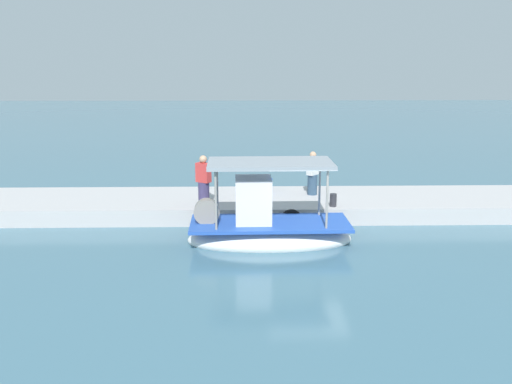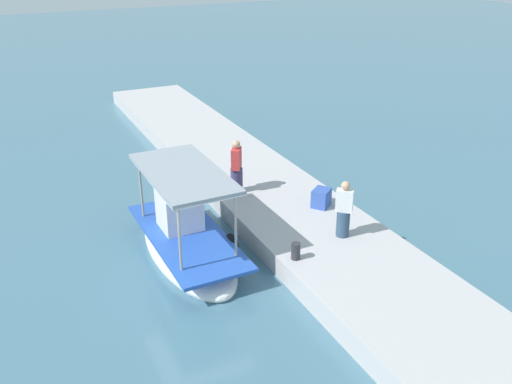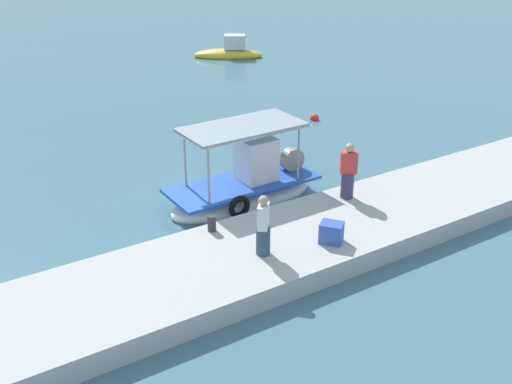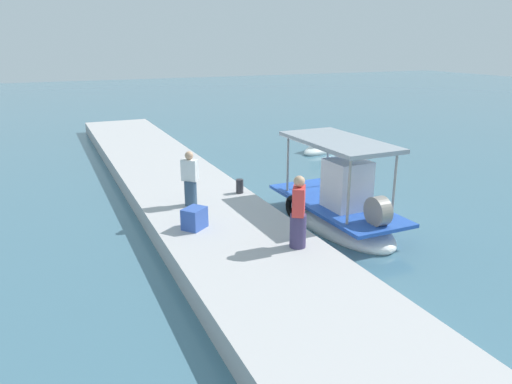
{
  "view_description": "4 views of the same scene",
  "coord_description": "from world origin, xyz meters",
  "px_view_note": "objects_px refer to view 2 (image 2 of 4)",
  "views": [
    {
      "loc": [
        2.0,
        16.79,
        5.7
      ],
      "look_at": [
        1.57,
        -2.4,
        1.12
      ],
      "focal_mm": 39.95,
      "sensor_mm": 36.0,
      "label": 1
    },
    {
      "loc": [
        -12.03,
        4.04,
        8.29
      ],
      "look_at": [
        1.72,
        -2.62,
        1.28
      ],
      "focal_mm": 39.56,
      "sensor_mm": 36.0,
      "label": 2
    },
    {
      "loc": [
        -7.98,
        -15.44,
        8.66
      ],
      "look_at": [
        0.76,
        -1.69,
        1.02
      ],
      "focal_mm": 42.44,
      "sensor_mm": 36.0,
      "label": 3
    },
    {
      "loc": [
        12.69,
        -7.98,
        5.31
      ],
      "look_at": [
        0.99,
        -2.75,
        1.28
      ],
      "focal_mm": 33.73,
      "sensor_mm": 36.0,
      "label": 4
    }
  ],
  "objects_px": {
    "main_fishing_boat": "(186,239)",
    "mooring_bollard": "(296,251)",
    "fisherman_by_crate": "(236,169)",
    "cargo_crate": "(321,198)",
    "fisherman_near_bollard": "(344,212)"
  },
  "relations": [
    {
      "from": "fisherman_by_crate",
      "to": "mooring_bollard",
      "type": "height_order",
      "value": "fisherman_by_crate"
    },
    {
      "from": "fisherman_by_crate",
      "to": "cargo_crate",
      "type": "height_order",
      "value": "fisherman_by_crate"
    },
    {
      "from": "main_fishing_boat",
      "to": "fisherman_by_crate",
      "type": "distance_m",
      "value": 3.41
    },
    {
      "from": "main_fishing_boat",
      "to": "cargo_crate",
      "type": "xyz_separation_m",
      "value": [
        -0.02,
        -4.41,
        0.38
      ]
    },
    {
      "from": "fisherman_near_bollard",
      "to": "cargo_crate",
      "type": "height_order",
      "value": "fisherman_near_bollard"
    },
    {
      "from": "main_fishing_boat",
      "to": "fisherman_by_crate",
      "type": "xyz_separation_m",
      "value": [
        2.12,
        -2.51,
        0.9
      ]
    },
    {
      "from": "fisherman_near_bollard",
      "to": "mooring_bollard",
      "type": "distance_m",
      "value": 1.94
    },
    {
      "from": "main_fishing_boat",
      "to": "mooring_bollard",
      "type": "relative_size",
      "value": 11.37
    },
    {
      "from": "fisherman_by_crate",
      "to": "mooring_bollard",
      "type": "distance_m",
      "value": 4.58
    },
    {
      "from": "fisherman_near_bollard",
      "to": "fisherman_by_crate",
      "type": "bearing_deg",
      "value": 19.8
    },
    {
      "from": "mooring_bollard",
      "to": "cargo_crate",
      "type": "height_order",
      "value": "cargo_crate"
    },
    {
      "from": "main_fishing_boat",
      "to": "cargo_crate",
      "type": "relative_size",
      "value": 8.73
    },
    {
      "from": "mooring_bollard",
      "to": "fisherman_near_bollard",
      "type": "bearing_deg",
      "value": -73.89
    },
    {
      "from": "mooring_bollard",
      "to": "cargo_crate",
      "type": "xyz_separation_m",
      "value": [
        2.38,
        -2.25,
        0.05
      ]
    },
    {
      "from": "fisherman_near_bollard",
      "to": "cargo_crate",
      "type": "distance_m",
      "value": 1.98
    }
  ]
}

